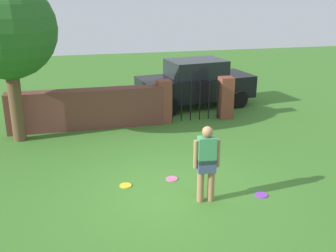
% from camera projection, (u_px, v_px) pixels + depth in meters
% --- Properties ---
extents(ground_plane, '(40.00, 40.00, 0.00)m').
position_uv_depth(ground_plane, '(170.00, 193.00, 8.60)').
color(ground_plane, '#3D7528').
extents(brick_wall, '(4.73, 0.50, 1.24)m').
position_uv_depth(brick_wall, '(87.00, 109.00, 12.46)').
color(brick_wall, brown).
rests_on(brick_wall, ground).
extents(tree, '(2.66, 2.66, 4.46)m').
position_uv_depth(tree, '(7.00, 30.00, 10.67)').
color(tree, brown).
rests_on(tree, ground).
extents(person, '(0.54, 0.25, 1.62)m').
position_uv_depth(person, '(207.00, 161.00, 8.01)').
color(person, '#9E704C').
rests_on(person, ground).
extents(fence_gate, '(2.56, 0.44, 1.40)m').
position_uv_depth(fence_gate, '(195.00, 100.00, 13.22)').
color(fence_gate, brown).
rests_on(fence_gate, ground).
extents(car, '(4.40, 2.37, 1.72)m').
position_uv_depth(car, '(196.00, 83.00, 14.82)').
color(car, black).
rests_on(car, ground).
extents(frisbee_yellow, '(0.27, 0.27, 0.02)m').
position_uv_depth(frisbee_yellow, '(126.00, 185.00, 8.93)').
color(frisbee_yellow, yellow).
rests_on(frisbee_yellow, ground).
extents(frisbee_purple, '(0.27, 0.27, 0.02)m').
position_uv_depth(frisbee_purple, '(261.00, 195.00, 8.51)').
color(frisbee_purple, purple).
rests_on(frisbee_purple, ground).
extents(frisbee_pink, '(0.27, 0.27, 0.02)m').
position_uv_depth(frisbee_pink, '(172.00, 179.00, 9.24)').
color(frisbee_pink, pink).
rests_on(frisbee_pink, ground).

